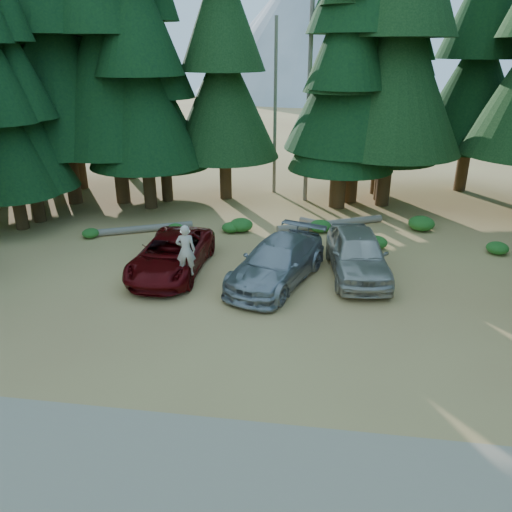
# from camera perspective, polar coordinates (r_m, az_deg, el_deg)

# --- Properties ---
(ground) EXTENTS (160.00, 160.00, 0.00)m
(ground) POSITION_cam_1_polar(r_m,az_deg,el_deg) (16.60, 0.27, -7.50)
(ground) COLOR #B3824C
(ground) RESTS_ON ground
(gravel_strip) EXTENTS (26.00, 3.50, 0.01)m
(gravel_strip) POSITION_cam_1_polar(r_m,az_deg,el_deg) (11.53, -4.51, -23.76)
(gravel_strip) COLOR tan
(gravel_strip) RESTS_ON ground
(forest_belt_north) EXTENTS (36.00, 7.00, 22.00)m
(forest_belt_north) POSITION_cam_1_polar(r_m,az_deg,el_deg) (30.45, 4.12, 6.73)
(forest_belt_north) COLOR black
(forest_belt_north) RESTS_ON ground
(snag_front) EXTENTS (0.24, 0.24, 12.00)m
(snag_front) POSITION_cam_1_polar(r_m,az_deg,el_deg) (28.84, 6.06, 17.91)
(snag_front) COLOR slate
(snag_front) RESTS_ON ground
(snag_back) EXTENTS (0.20, 0.20, 10.00)m
(snag_back) POSITION_cam_1_polar(r_m,az_deg,el_deg) (30.56, 2.20, 16.40)
(snag_back) COLOR slate
(snag_back) RESTS_ON ground
(mountain_peak) EXTENTS (48.00, 50.00, 28.00)m
(mountain_peak) POSITION_cam_1_polar(r_m,az_deg,el_deg) (102.64, 6.08, 25.03)
(mountain_peak) COLOR #909398
(mountain_peak) RESTS_ON ground
(red_pickup) EXTENTS (2.56, 5.44, 1.50)m
(red_pickup) POSITION_cam_1_polar(r_m,az_deg,el_deg) (20.12, -9.65, 0.18)
(red_pickup) COLOR #580709
(red_pickup) RESTS_ON ground
(silver_minivan_center) EXTENTS (4.02, 6.03, 1.62)m
(silver_minivan_center) POSITION_cam_1_polar(r_m,az_deg,el_deg) (19.01, 2.42, -0.69)
(silver_minivan_center) COLOR #999CA0
(silver_minivan_center) RESTS_ON ground
(silver_minivan_right) EXTENTS (2.71, 5.46, 1.79)m
(silver_minivan_right) POSITION_cam_1_polar(r_m,az_deg,el_deg) (19.98, 11.52, 0.31)
(silver_minivan_right) COLOR #B5AEA1
(silver_minivan_right) RESTS_ON ground
(frisbee_player) EXTENTS (0.78, 0.58, 1.92)m
(frisbee_player) POSITION_cam_1_polar(r_m,az_deg,el_deg) (18.17, -8.03, 0.67)
(frisbee_player) COLOR beige
(frisbee_player) RESTS_ON ground
(log_left) EXTENTS (4.51, 2.28, 0.34)m
(log_left) POSITION_cam_1_polar(r_m,az_deg,el_deg) (25.03, -12.73, 3.06)
(log_left) COLOR slate
(log_left) RESTS_ON ground
(log_mid) EXTENTS (3.19, 1.75, 0.28)m
(log_mid) POSITION_cam_1_polar(r_m,az_deg,el_deg) (25.26, 8.49, 3.48)
(log_mid) COLOR slate
(log_mid) RESTS_ON ground
(log_right) EXTENTS (5.28, 2.80, 0.36)m
(log_right) POSITION_cam_1_polar(r_m,az_deg,el_deg) (25.39, 8.53, 3.68)
(log_right) COLOR slate
(log_right) RESTS_ON ground
(shrub_far_left) EXTENTS (0.76, 0.76, 0.42)m
(shrub_far_left) POSITION_cam_1_polar(r_m,az_deg,el_deg) (24.73, -9.20, 3.18)
(shrub_far_left) COLOR #27601C
(shrub_far_left) RESTS_ON ground
(shrub_left) EXTENTS (0.88, 0.88, 0.48)m
(shrub_left) POSITION_cam_1_polar(r_m,az_deg,el_deg) (24.42, -2.89, 3.28)
(shrub_left) COLOR #27601C
(shrub_left) RESTS_ON ground
(shrub_center_left) EXTENTS (1.16, 1.16, 0.64)m
(shrub_center_left) POSITION_cam_1_polar(r_m,az_deg,el_deg) (24.52, -1.72, 3.57)
(shrub_center_left) COLOR #27601C
(shrub_center_left) RESTS_ON ground
(shrub_center_right) EXTENTS (1.05, 1.05, 0.58)m
(shrub_center_right) POSITION_cam_1_polar(r_m,az_deg,el_deg) (24.64, 7.37, 3.41)
(shrub_center_right) COLOR #27601C
(shrub_center_right) RESTS_ON ground
(shrub_right) EXTENTS (1.00, 1.00, 0.55)m
(shrub_right) POSITION_cam_1_polar(r_m,az_deg,el_deg) (23.05, 13.58, 1.53)
(shrub_right) COLOR #27601C
(shrub_right) RESTS_ON ground
(shrub_far_right) EXTENTS (1.27, 1.27, 0.70)m
(shrub_far_right) POSITION_cam_1_polar(r_m,az_deg,el_deg) (25.96, 18.39, 3.56)
(shrub_far_right) COLOR #27601C
(shrub_far_right) RESTS_ON ground
(shrub_edge_west) EXTENTS (0.80, 0.80, 0.44)m
(shrub_edge_west) POSITION_cam_1_polar(r_m,az_deg,el_deg) (24.96, -18.38, 2.49)
(shrub_edge_west) COLOR #27601C
(shrub_edge_west) RESTS_ON ground
(shrub_edge_east) EXTENTS (0.94, 0.94, 0.52)m
(shrub_edge_east) POSITION_cam_1_polar(r_m,az_deg,el_deg) (24.24, 25.88, 0.83)
(shrub_edge_east) COLOR #27601C
(shrub_edge_east) RESTS_ON ground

